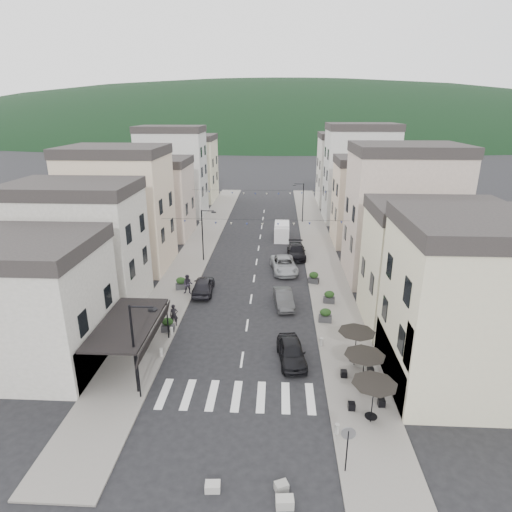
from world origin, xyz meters
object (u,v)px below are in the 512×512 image
(parked_car_e, at_px, (203,285))
(pedestrian_a, at_px, (174,315))
(parked_car_a, at_px, (291,352))
(parked_car_d, at_px, (296,251))
(parked_car_b, at_px, (284,299))
(delivery_van, at_px, (282,231))
(pedestrian_b, at_px, (188,284))
(parked_car_c, at_px, (284,265))

(parked_car_e, height_order, pedestrian_a, pedestrian_a)
(parked_car_e, bearing_deg, parked_car_a, 123.30)
(parked_car_a, height_order, parked_car_d, parked_car_a)
(parked_car_e, bearing_deg, pedestrian_a, 76.98)
(parked_car_b, bearing_deg, parked_car_e, 155.70)
(delivery_van, xyz_separation_m, pedestrian_a, (-8.72, -24.72, -0.11))
(parked_car_b, height_order, pedestrian_b, pedestrian_b)
(delivery_van, xyz_separation_m, pedestrian_b, (-8.86, -18.54, -0.08))
(parked_car_c, bearing_deg, parked_car_e, -149.17)
(parked_car_c, bearing_deg, pedestrian_b, -151.67)
(pedestrian_b, bearing_deg, parked_car_c, 37.66)
(parked_car_a, distance_m, pedestrian_a, 10.28)
(parked_car_b, xyz_separation_m, parked_car_d, (1.62, 13.15, 0.03))
(delivery_van, bearing_deg, parked_car_d, -76.03)
(parked_car_d, xyz_separation_m, pedestrian_b, (-10.55, -11.24, 0.33))
(parked_car_a, xyz_separation_m, parked_car_d, (1.16, 21.89, -0.01))
(parked_car_d, bearing_deg, pedestrian_b, -134.37)
(parked_car_a, relative_size, parked_car_d, 0.86)
(parked_car_b, bearing_deg, parked_car_c, 82.27)
(parked_car_c, relative_size, delivery_van, 1.12)
(parked_car_e, height_order, delivery_van, delivery_van)
(delivery_van, distance_m, pedestrian_a, 26.21)
(delivery_van, bearing_deg, parked_car_e, -111.62)
(delivery_van, relative_size, pedestrian_a, 2.70)
(parked_car_e, bearing_deg, delivery_van, -115.15)
(pedestrian_a, bearing_deg, parked_car_e, 65.78)
(parked_car_b, height_order, delivery_van, delivery_van)
(parked_car_e, bearing_deg, pedestrian_b, 15.72)
(parked_car_d, relative_size, pedestrian_b, 2.69)
(delivery_van, bearing_deg, pedestrian_a, -108.53)
(parked_car_a, distance_m, parked_car_e, 13.71)
(pedestrian_a, bearing_deg, parked_car_c, 41.16)
(parked_car_a, relative_size, parked_car_b, 1.03)
(parked_car_b, bearing_deg, delivery_van, 83.21)
(parked_car_c, height_order, pedestrian_a, pedestrian_a)
(parked_car_a, distance_m, parked_car_c, 17.19)
(parked_car_a, xyz_separation_m, pedestrian_b, (-9.39, 10.65, 0.32))
(parked_car_c, bearing_deg, parked_car_b, -98.26)
(parked_car_e, xyz_separation_m, pedestrian_a, (-1.22, -6.63, 0.24))
(parked_car_c, distance_m, parked_car_d, 4.94)
(parked_car_d, xyz_separation_m, delivery_van, (-1.69, 7.30, 0.40))
(pedestrian_b, bearing_deg, parked_car_b, -10.27)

